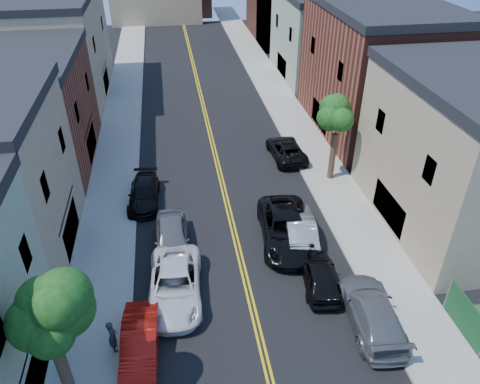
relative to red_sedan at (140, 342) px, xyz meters
name	(u,v)px	position (x,y,z in m)	size (l,w,h in m)	color
sidewalk_left	(118,134)	(-2.40, 23.22, -0.67)	(3.20, 100.00, 0.15)	gray
sidewalk_right	(295,122)	(13.40, 23.22, -0.67)	(3.20, 100.00, 0.15)	gray
curb_left	(139,132)	(-0.65, 23.22, -0.67)	(0.30, 100.00, 0.15)	gray
curb_right	(276,123)	(11.65, 23.22, -0.67)	(0.30, 100.00, 0.15)	gray
bldg_left_brick	(22,115)	(-8.50, 19.22, 3.25)	(9.00, 12.00, 8.00)	brown
bldg_left_tan_far	(53,50)	(-8.50, 33.22, 4.00)	(9.00, 16.00, 9.50)	#998466
bldg_right_tan	(469,158)	(19.50, 7.22, 3.75)	(9.00, 12.00, 9.00)	#998466
bldg_right_brick	(375,73)	(19.50, 21.22, 4.25)	(9.00, 14.00, 10.00)	brown
bldg_right_palegrn	(323,38)	(19.50, 35.22, 3.50)	(9.00, 12.00, 8.50)	gray
tree_left_mid	(42,304)	(-2.38, -2.77, 5.84)	(5.20, 5.20, 9.29)	#3B301D
tree_right_far	(339,105)	(13.42, 13.23, 5.01)	(4.40, 4.40, 8.03)	#3B301D
red_sedan	(140,342)	(0.00, 0.00, 0.00)	(1.58, 4.54, 1.50)	#AF130B
white_pickup	(175,285)	(1.70, 3.31, 0.07)	(2.70, 5.86, 1.63)	silver
grey_car_left	(172,238)	(1.70, 7.08, 0.10)	(2.01, 5.00, 1.70)	#585960
black_car_left	(144,194)	(0.00, 12.36, -0.06)	(1.94, 4.77, 1.38)	black
grey_car_right	(372,312)	(11.00, -0.04, 0.06)	(2.26, 5.55, 1.61)	#585B60
black_car_right	(320,275)	(9.30, 2.89, -0.01)	(1.74, 4.33, 1.47)	black
silver_car_right	(299,227)	(9.30, 6.95, 0.06)	(1.71, 4.91, 1.62)	#9A9DA1
dark_car_right_far	(286,149)	(11.00, 16.93, -0.04)	(2.34, 5.06, 1.41)	black
black_suv_lane	(286,229)	(8.45, 6.82, 0.15)	(2.97, 6.45, 1.79)	black
pedestrian_left	(112,336)	(-1.20, 0.32, 0.28)	(0.64, 0.42, 1.75)	#23242A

